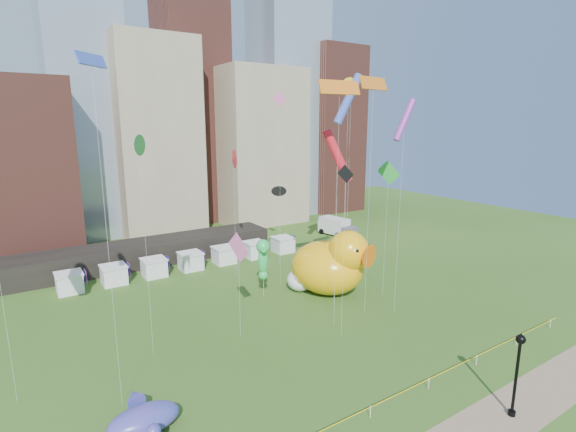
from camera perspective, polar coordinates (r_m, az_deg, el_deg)
ground at (r=33.00m, az=10.76°, el=-24.63°), size 160.00×160.00×0.00m
skyline at (r=82.44m, az=-18.91°, el=12.75°), size 101.00×23.00×68.00m
pavilion at (r=64.95m, az=-18.75°, el=-4.66°), size 38.00×6.00×3.20m
vendor_tents at (r=61.00m, az=-12.68°, el=-5.86°), size 33.24×2.80×2.40m
caution_tape at (r=32.60m, az=10.81°, el=-23.67°), size 50.00×0.06×0.90m
big_duck at (r=50.76m, az=5.76°, el=-6.30°), size 10.12×11.33×7.93m
small_duck at (r=52.01m, az=1.62°, el=-8.31°), size 4.18×4.61×3.21m
seahorse_green at (r=49.29m, az=-3.25°, el=-5.31°), size 2.12×2.35×6.86m
seahorse_purple at (r=51.54m, az=5.98°, el=-5.91°), size 1.27×1.53×5.15m
whale_inflatable at (r=32.35m, az=-18.52°, el=-23.89°), size 4.65×5.97×2.05m
lamppost at (r=34.24m, az=27.98°, el=-17.03°), size 0.64×0.64×6.16m
box_truck at (r=77.57m, az=6.43°, el=-1.40°), size 3.86×7.60×3.08m
kite_0 at (r=45.11m, az=6.50°, el=7.90°), size 3.21×2.66×19.15m
kite_1 at (r=50.70m, az=-1.10°, el=13.68°), size 1.07×1.38×23.17m
kite_2 at (r=37.93m, az=7.57°, el=4.49°), size 1.64×0.28×16.18m
kite_3 at (r=36.31m, az=-19.08°, el=8.71°), size 1.11×1.50×18.79m
kite_5 at (r=29.72m, az=-24.47°, el=17.66°), size 2.07×1.99×23.72m
kite_6 at (r=43.41m, az=11.20°, el=16.61°), size 4.06×1.34×23.92m
kite_7 at (r=44.16m, az=15.10°, el=12.06°), size 2.48×1.06×21.97m
kite_8 at (r=54.55m, az=-7.24°, el=7.46°), size 0.94×2.34×16.48m
kite_9 at (r=39.22m, az=-6.55°, el=-4.27°), size 0.65×2.69×10.08m
kite_10 at (r=59.90m, az=-1.22°, el=3.27°), size 1.31×0.87×11.16m
kite_11 at (r=48.90m, az=13.08°, el=5.29°), size 1.33×2.30×15.65m
kite_12 at (r=51.95m, az=8.33°, el=16.40°), size 2.14×0.69×24.74m
kite_13 at (r=51.80m, az=7.94°, el=14.99°), size 3.55×2.07×25.24m
kite_14 at (r=40.07m, az=6.81°, el=16.33°), size 4.19×0.97×23.36m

